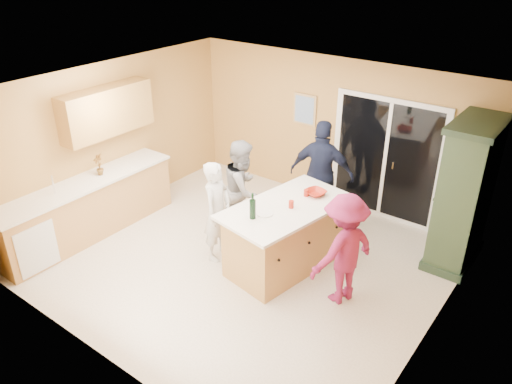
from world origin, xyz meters
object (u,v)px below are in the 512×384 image
Objects in this scene: kitchen_island at (286,238)px; woman_grey at (243,190)px; woman_magenta at (344,249)px; woman_white at (217,211)px; woman_navy at (322,174)px; green_hutch at (465,196)px.

woman_grey is (-1.02, 0.32, 0.34)m from kitchen_island.
woman_grey is 2.08m from woman_magenta.
woman_white is 1.00× the size of woman_magenta.
woman_white is 0.85× the size of woman_navy.
green_hutch is 3.53m from woman_white.
kitchen_island is 1.47m from woman_navy.
woman_magenta reaches higher than woman_white.
woman_white is at bearing 165.48° from woman_grey.
woman_navy is (0.79, 1.06, 0.09)m from woman_grey.
woman_magenta is (1.24, -1.56, -0.13)m from woman_navy.
green_hutch is at bearing -86.57° from woman_grey.
woman_magenta is (-0.92, -1.82, -0.29)m from green_hutch.
woman_white is 1.96m from woman_magenta.
woman_magenta reaches higher than kitchen_island.
woman_navy is at bearing -32.99° from woman_white.
woman_grey is 0.90× the size of woman_navy.
woman_grey reaches higher than woman_white.
woman_magenta is at bearing -94.89° from woman_white.
woman_grey is at bearing -155.70° from green_hutch.
woman_grey is at bearing -4.86° from woman_white.
woman_grey is at bearing 172.54° from kitchen_island.
woman_navy is (-0.23, 1.38, 0.43)m from kitchen_island.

